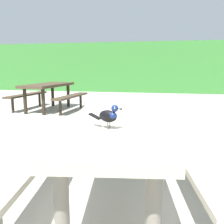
# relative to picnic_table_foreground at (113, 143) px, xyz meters

# --- Properties ---
(ground_plane) EXTENTS (60.00, 60.00, 0.00)m
(ground_plane) POSITION_rel_picnic_table_foreground_xyz_m (-0.08, -0.19, -0.56)
(ground_plane) COLOR #B7B5AD
(hedge_wall) EXTENTS (28.00, 1.30, 2.37)m
(hedge_wall) POSITION_rel_picnic_table_foreground_xyz_m (-0.08, 10.45, 0.63)
(hedge_wall) COLOR #387A33
(hedge_wall) RESTS_ON ground
(picnic_table_foreground) EXTENTS (1.91, 1.94, 0.74)m
(picnic_table_foreground) POSITION_rel_picnic_table_foreground_xyz_m (0.00, 0.00, 0.00)
(picnic_table_foreground) COLOR #B2A893
(picnic_table_foreground) RESTS_ON ground
(bird_grackle) EXTENTS (0.27, 0.14, 0.18)m
(bird_grackle) POSITION_rel_picnic_table_foreground_xyz_m (0.01, -0.23, 0.29)
(bird_grackle) COLOR black
(bird_grackle) RESTS_ON picnic_table_foreground
(picnic_table_mid_left) EXTENTS (1.81, 1.86, 0.74)m
(picnic_table_mid_left) POSITION_rel_picnic_table_foreground_xyz_m (-2.74, 4.43, 0.00)
(picnic_table_mid_left) COLOR #473828
(picnic_table_mid_left) RESTS_ON ground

